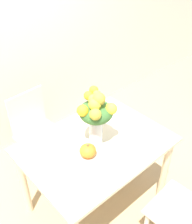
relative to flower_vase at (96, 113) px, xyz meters
The scene contains 7 objects.
ground_plane 1.07m from the flower_vase, 141.05° to the right, with size 12.00×12.00×0.00m, color tan.
wall_back 1.38m from the flower_vase, 90.09° to the left, with size 8.00×0.06×2.70m.
dining_table 0.41m from the flower_vase, 141.05° to the right, with size 1.14×0.84×0.78m.
flower_vase is the anchor object (origin of this frame).
pumpkin 0.28m from the flower_vase, 155.68° to the right, with size 0.13×0.13×0.11m.
dining_chair_near_window 0.98m from the flower_vase, 98.18° to the left, with size 0.46×0.46×0.89m.
dining_chair_far_side 1.01m from the flower_vase, 74.69° to the right, with size 0.44×0.44×0.89m.
Camera 1 is at (-1.03, -1.15, 2.19)m, focal length 42.00 mm.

